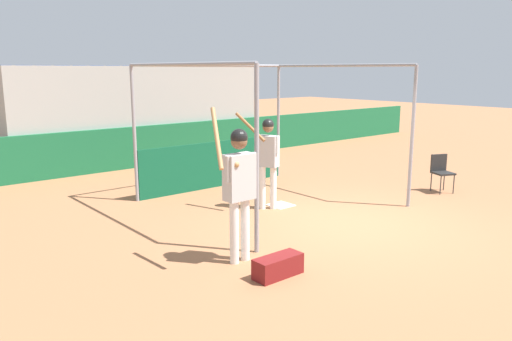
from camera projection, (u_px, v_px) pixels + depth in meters
ground_plane at (352, 223)px, 8.94m from camera, size 60.00×60.00×0.00m
outfield_wall at (154, 145)px, 14.28m from camera, size 24.00×0.12×1.15m
bleacher_section at (126, 112)px, 15.36m from camera, size 7.60×3.20×2.83m
batting_cage at (234, 139)px, 10.93m from camera, size 4.06×3.96×2.83m
home_plate at (281, 205)px, 10.11m from camera, size 0.44×0.44×0.02m
player_batter at (267, 155)px, 9.67m from camera, size 0.63×0.73×1.90m
player_waiting at (239, 181)px, 6.93m from camera, size 0.78×0.55×2.21m
folding_chair at (441, 169)px, 11.18m from camera, size 0.53×0.53×0.84m
equipment_bag at (278, 266)px, 6.63m from camera, size 0.70×0.28×0.28m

